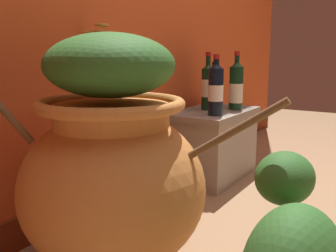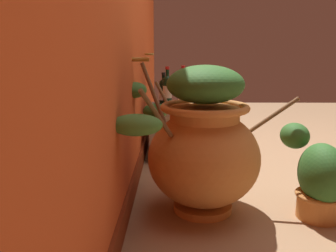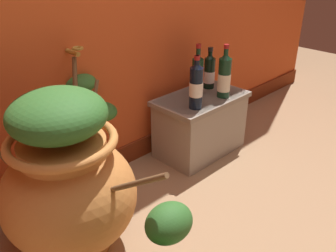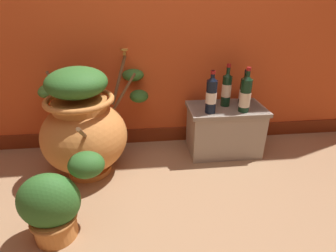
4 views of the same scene
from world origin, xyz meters
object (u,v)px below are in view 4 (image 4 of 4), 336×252
at_px(wine_bottle_left, 227,88).
at_px(wine_bottle_right, 244,89).
at_px(potted_shrub, 51,207).
at_px(wine_bottle_back, 211,94).
at_px(terracotta_urn, 84,126).
at_px(wine_bottle_middle, 245,94).

distance_m(wine_bottle_left, wine_bottle_right, 0.17).
bearing_deg(potted_shrub, wine_bottle_left, 34.66).
bearing_deg(wine_bottle_left, wine_bottle_right, 12.44).
relative_size(wine_bottle_right, wine_bottle_back, 0.86).
bearing_deg(terracotta_urn, wine_bottle_middle, 3.58).
relative_size(terracotta_urn, wine_bottle_middle, 3.16).
height_order(wine_bottle_right, potted_shrub, wine_bottle_right).
height_order(terracotta_urn, wine_bottle_left, terracotta_urn).
bearing_deg(wine_bottle_right, terracotta_urn, -168.92).
relative_size(terracotta_urn, potted_shrub, 2.67).
bearing_deg(wine_bottle_middle, wine_bottle_left, 127.78).
xyz_separation_m(wine_bottle_left, wine_bottle_right, (0.16, 0.04, -0.03)).
xyz_separation_m(wine_bottle_right, wine_bottle_back, (-0.31, -0.16, 0.03)).
bearing_deg(wine_bottle_right, wine_bottle_middle, -109.35).
bearing_deg(wine_bottle_back, terracotta_urn, -174.93).
height_order(wine_bottle_back, potted_shrub, wine_bottle_back).
height_order(terracotta_urn, wine_bottle_back, terracotta_urn).
distance_m(terracotta_urn, wine_bottle_right, 1.25).
bearing_deg(wine_bottle_back, wine_bottle_left, 38.88).
height_order(wine_bottle_middle, wine_bottle_right, wine_bottle_middle).
distance_m(wine_bottle_left, wine_bottle_back, 0.20).
height_order(wine_bottle_right, wine_bottle_back, wine_bottle_back).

